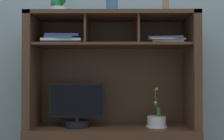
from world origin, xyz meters
name	(u,v)px	position (x,y,z in m)	size (l,w,h in m)	color
back_wall	(112,29)	(0.00, 0.24, 1.40)	(6.00, 0.02, 2.80)	#7E949C
tv_monitor	(77,108)	(-0.27, -0.04, 0.74)	(0.43, 0.19, 0.34)	black
potted_orchid	(157,122)	(0.35, -0.02, 0.63)	(0.17, 0.17, 0.31)	silver
magazine_stack_left	(63,40)	(-0.39, -0.05, 1.27)	(0.31, 0.25, 0.07)	#374879
magazine_stack_centre	(165,40)	(0.42, -0.06, 1.26)	(0.29, 0.25, 0.05)	beige
diffuser_bottle	(166,7)	(0.43, 0.01, 1.54)	(0.06, 0.06, 0.31)	#866C54
potted_succulent	(58,3)	(-0.43, 0.00, 1.57)	(0.13, 0.14, 0.20)	silver
ceramic_vase	(112,5)	(0.00, -0.03, 1.55)	(0.10, 0.10, 0.13)	#3C5D8F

